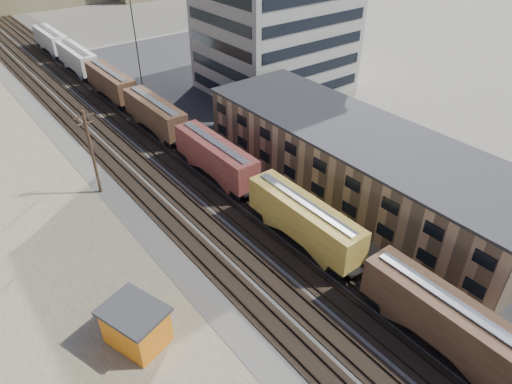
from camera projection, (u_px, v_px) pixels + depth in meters
ballast_bed at (139, 144)px, 61.48m from camera, size 18.00×200.00×0.06m
asphalt_lot at (334, 139)px, 62.80m from camera, size 26.00×120.00×0.04m
rail_tracks at (135, 145)px, 61.15m from camera, size 11.40×200.00×0.24m
freight_train at (183, 133)px, 58.15m from camera, size 3.00×119.74×4.46m
warehouse at (358, 160)px, 50.66m from camera, size 12.40×40.40×7.25m
office_tower at (276, 32)px, 73.71m from camera, size 22.60×18.60×18.45m
utility_pole_north at (92, 151)px, 48.98m from camera, size 2.20×0.32×10.00m
radio_mast at (137, 51)px, 65.97m from camera, size 1.20×0.16×18.00m
maintenance_shed at (136, 325)px, 34.08m from camera, size 4.94×5.61×3.45m
parked_car_blue at (262, 83)px, 78.35m from camera, size 4.51×6.21×1.57m
parked_car_far at (314, 89)px, 75.99m from camera, size 2.54×4.41×1.41m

